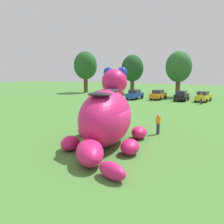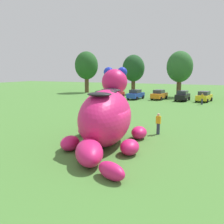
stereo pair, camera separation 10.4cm
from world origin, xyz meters
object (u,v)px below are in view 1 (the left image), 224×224
object	(u,v)px
spectator_mid_field	(158,124)
car_orange	(158,95)
car_red	(115,94)
giant_inflatable_creature	(106,116)
car_black	(182,96)
spectator_by_cars	(90,99)
spectator_wandering	(201,99)
spectator_near_inflatable	(105,96)
car_blue	(135,94)
car_yellow	(203,96)

from	to	relation	value
spectator_mid_field	car_orange	bearing A→B (deg)	103.61
car_red	spectator_mid_field	world-z (taller)	car_red
giant_inflatable_creature	car_orange	distance (m)	28.23
car_black	spectator_by_cars	bearing A→B (deg)	-138.40
car_black	car_red	bearing A→B (deg)	-174.56
giant_inflatable_creature	spectator_wandering	bearing A→B (deg)	79.89
spectator_near_inflatable	spectator_wandering	bearing A→B (deg)	10.23
giant_inflatable_creature	spectator_near_inflatable	bearing A→B (deg)	115.71
car_blue	car_yellow	size ratio (longest dim) A/B	0.98
giant_inflatable_creature	car_orange	world-z (taller)	giant_inflatable_creature
car_red	spectator_wandering	bearing A→B (deg)	-9.19
spectator_wandering	car_blue	bearing A→B (deg)	167.69
car_orange	car_red	bearing A→B (deg)	-170.09
car_yellow	spectator_near_inflatable	distance (m)	16.06
spectator_mid_field	spectator_wandering	size ratio (longest dim) A/B	1.00
car_yellow	spectator_wandering	size ratio (longest dim) A/B	2.54
spectator_wandering	spectator_near_inflatable	bearing A→B (deg)	-169.77
car_blue	spectator_wandering	bearing A→B (deg)	-12.31
car_red	spectator_near_inflatable	xyz separation A→B (m)	(0.49, -5.11, -0.01)
giant_inflatable_creature	spectator_wandering	size ratio (longest dim) A/B	5.77
car_red	spectator_mid_field	distance (m)	26.32
car_red	car_black	size ratio (longest dim) A/B	0.99
car_red	spectator_wandering	world-z (taller)	car_red
car_orange	giant_inflatable_creature	bearing A→B (deg)	-83.60
car_blue	spectator_wandering	xyz separation A→B (m)	(11.38, -2.48, -0.01)
car_black	spectator_near_inflatable	world-z (taller)	car_black
car_orange	spectator_wandering	size ratio (longest dim) A/B	2.51
car_orange	car_black	distance (m)	4.07
giant_inflatable_creature	car_red	distance (m)	28.83
car_orange	spectator_wandering	xyz separation A→B (m)	(7.46, -3.81, -0.01)
car_blue	spectator_near_inflatable	size ratio (longest dim) A/B	2.49
car_blue	spectator_mid_field	size ratio (longest dim) A/B	2.49
car_orange	spectator_near_inflatable	distance (m)	9.70
car_yellow	spectator_by_cars	xyz separation A→B (m)	(-15.23, -10.68, -0.01)
spectator_near_inflatable	spectator_by_cars	distance (m)	4.29
car_red	car_blue	bearing A→B (deg)	0.34
giant_inflatable_creature	car_blue	world-z (taller)	giant_inflatable_creature
car_blue	spectator_near_inflatable	world-z (taller)	car_blue
spectator_near_inflatable	spectator_mid_field	xyz separation A→B (m)	(13.03, -17.46, 0.00)
car_black	spectator_mid_field	distance (m)	23.76
car_blue	car_black	distance (m)	8.05
spectator_near_inflatable	spectator_mid_field	world-z (taller)	same
spectator_wandering	car_black	bearing A→B (deg)	133.51
giant_inflatable_creature	car_orange	bearing A→B (deg)	96.40
car_black	car_yellow	distance (m)	3.42
car_orange	spectator_by_cars	xyz separation A→B (m)	(-7.76, -10.72, -0.01)
giant_inflatable_creature	car_orange	size ratio (longest dim) A/B	2.30
giant_inflatable_creature	car_black	distance (m)	27.84
car_black	spectator_near_inflatable	xyz separation A→B (m)	(-11.30, -6.23, -0.01)
car_red	car_orange	xyz separation A→B (m)	(7.73, 1.35, 0.00)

